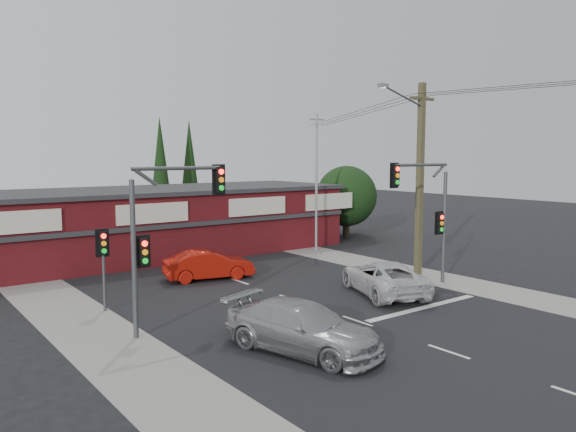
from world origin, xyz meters
TOP-DOWN VIEW (x-y plane):
  - ground at (0.00, 0.00)m, footprint 120.00×120.00m
  - road_strip at (0.00, 5.00)m, footprint 14.00×70.00m
  - verge_left at (-8.50, 5.00)m, footprint 3.00×70.00m
  - verge_right at (8.50, 5.00)m, footprint 3.00×70.00m
  - stop_line at (3.50, -1.50)m, footprint 6.50×0.35m
  - white_suv at (3.94, 1.17)m, footprint 4.41×6.00m
  - silver_suv at (-3.73, -2.50)m, footprint 3.69×5.90m
  - red_sedan at (-0.94, 8.65)m, footprint 4.76×2.62m
  - lane_dashes at (0.00, 0.90)m, footprint 0.12×39.40m
  - shop_building at (-0.99, 16.99)m, footprint 27.30×8.40m
  - tree_cluster at (14.69, 15.44)m, footprint 5.90×5.10m
  - conifer_near at (3.50, 24.00)m, footprint 1.80×1.80m
  - conifer_far at (7.00, 26.00)m, footprint 1.80×1.80m
  - traffic_mast_left at (-6.43, 2.00)m, footprint 3.77×0.27m
  - traffic_mast_right at (6.86, 1.00)m, footprint 3.96×0.27m
  - pedestal_signal at (-7.20, 6.01)m, footprint 0.55×0.27m
  - utility_pole at (8.36, 2.99)m, footprint 4.38×0.59m
  - steel_pole at (9.00, 12.00)m, footprint 1.20×0.16m
  - power_lines at (8.47, -2.47)m, footprint 2.01×29.00m

SIDE VIEW (x-z plane):
  - ground at x=0.00m, z-range 0.00..0.00m
  - road_strip at x=0.00m, z-range 0.00..0.01m
  - verge_left at x=-8.50m, z-range 0.00..0.02m
  - verge_right at x=8.50m, z-range 0.00..0.02m
  - stop_line at x=3.50m, z-range 0.01..0.02m
  - lane_dashes at x=0.00m, z-range 0.01..0.02m
  - red_sedan at x=-0.94m, z-range 0.00..1.49m
  - white_suv at x=3.94m, z-range 0.00..1.51m
  - silver_suv at x=-3.73m, z-range 0.00..1.59m
  - shop_building at x=-0.99m, z-range 0.02..4.25m
  - pedestal_signal at x=-7.20m, z-range 0.72..4.09m
  - tree_cluster at x=14.69m, z-range 0.15..5.65m
  - traffic_mast_left at x=-6.43m, z-range 0.94..6.92m
  - traffic_mast_right at x=6.86m, z-range 0.96..6.93m
  - steel_pole at x=9.00m, z-range 0.20..9.20m
  - utility_pole at x=8.36m, z-range 0.40..10.40m
  - conifer_near at x=3.50m, z-range 0.85..10.10m
  - conifer_far at x=7.00m, z-range 0.85..10.10m
  - power_lines at x=8.47m, z-range 8.43..9.65m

